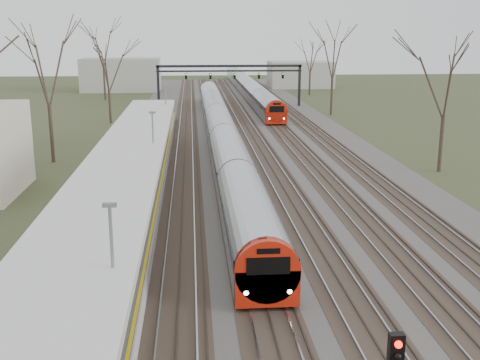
# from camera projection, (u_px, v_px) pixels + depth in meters

# --- Properties ---
(track_bed) EXTENTS (24.00, 160.00, 0.22)m
(track_bed) POSITION_uv_depth(u_px,v_px,m) (249.00, 144.00, 58.76)
(track_bed) COLOR #474442
(track_bed) RESTS_ON ground
(platform) EXTENTS (3.50, 69.00, 1.00)m
(platform) POSITION_uv_depth(u_px,v_px,m) (138.00, 186.00, 41.00)
(platform) COLOR #9E9B93
(platform) RESTS_ON ground
(canopy) EXTENTS (4.10, 50.00, 3.11)m
(canopy) POSITION_uv_depth(u_px,v_px,m) (130.00, 150.00, 35.81)
(canopy) COLOR slate
(canopy) RESTS_ON platform
(signal_gantry) EXTENTS (21.00, 0.59, 6.08)m
(signal_gantry) POSITION_uv_depth(u_px,v_px,m) (230.00, 73.00, 86.61)
(signal_gantry) COLOR black
(signal_gantry) RESTS_ON ground
(tree_west_far) EXTENTS (5.50, 5.50, 11.33)m
(tree_west_far) POSITION_uv_depth(u_px,v_px,m) (46.00, 66.00, 48.72)
(tree_west_far) COLOR #2D231C
(tree_west_far) RESTS_ON ground
(tree_east_far) EXTENTS (5.00, 5.00, 10.30)m
(tree_east_far) POSITION_uv_depth(u_px,v_px,m) (446.00, 79.00, 45.53)
(tree_east_far) COLOR #2D231C
(tree_east_far) RESTS_ON ground
(train_near) EXTENTS (2.62, 75.21, 3.05)m
(train_near) POSITION_uv_depth(u_px,v_px,m) (220.00, 128.00, 59.35)
(train_near) COLOR #9FA1A9
(train_near) RESTS_ON ground
(train_far) EXTENTS (2.62, 75.21, 3.05)m
(train_far) POSITION_uv_depth(u_px,v_px,m) (247.00, 86.00, 105.55)
(train_far) COLOR #9FA1A9
(train_far) RESTS_ON ground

